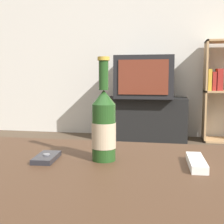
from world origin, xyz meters
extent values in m
cube|color=beige|center=(0.00, 3.02, 1.30)|extent=(8.00, 0.05, 2.60)
cube|color=#422B1C|center=(0.00, 0.00, 0.45)|extent=(1.06, 0.68, 0.04)
cube|color=black|center=(-0.07, 2.74, 0.24)|extent=(0.92, 0.41, 0.47)
cube|color=black|center=(-0.07, 2.74, 0.70)|extent=(0.62, 0.59, 0.45)
cube|color=maroon|center=(-0.07, 2.44, 0.70)|extent=(0.51, 0.01, 0.35)
cube|color=tan|center=(0.58, 2.81, 0.55)|extent=(0.02, 0.30, 1.09)
cube|color=#B7932D|center=(0.62, 2.81, 0.67)|extent=(0.04, 0.21, 0.23)
cube|color=maroon|center=(0.66, 2.81, 0.66)|extent=(0.04, 0.21, 0.20)
cube|color=maroon|center=(0.72, 2.81, 0.67)|extent=(0.06, 0.21, 0.23)
cylinder|color=#1E4219|center=(0.04, 0.08, 0.55)|extent=(0.06, 0.06, 0.15)
cylinder|color=tan|center=(0.04, 0.08, 0.54)|extent=(0.07, 0.07, 0.07)
cone|color=#1E4219|center=(0.04, 0.08, 0.65)|extent=(0.06, 0.06, 0.04)
cylinder|color=#1E4219|center=(0.04, 0.08, 0.71)|extent=(0.03, 0.03, 0.08)
cylinder|color=#B79333|center=(0.04, 0.08, 0.75)|extent=(0.03, 0.03, 0.01)
cube|color=#232328|center=(-0.12, 0.05, 0.48)|extent=(0.06, 0.12, 0.01)
cylinder|color=slate|center=(-0.12, 0.05, 0.49)|extent=(0.02, 0.02, 0.00)
cube|color=white|center=(0.29, 0.07, 0.48)|extent=(0.05, 0.15, 0.02)
camera|label=1|loc=(0.22, -0.74, 0.70)|focal=50.00mm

